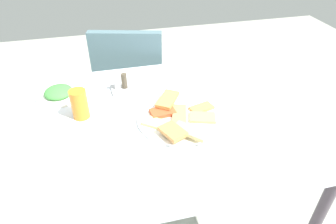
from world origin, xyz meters
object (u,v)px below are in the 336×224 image
at_px(fork, 37,199).
at_px(condiment_caddy, 121,86).
at_px(pide_platter, 178,118).
at_px(dining_chair, 132,86).
at_px(paper_napkin, 38,195).
at_px(dining_table, 161,132).
at_px(salad_plate_greens, 59,93).
at_px(soda_can, 80,104).
at_px(spoon, 39,189).

height_order(fork, condiment_caddy, condiment_caddy).
distance_m(pide_platter, condiment_caddy, 0.34).
relative_size(dining_chair, paper_napkin, 7.88).
relative_size(dining_table, paper_napkin, 10.47).
xyz_separation_m(pide_platter, salad_plate_greens, (-0.47, 0.30, 0.00)).
height_order(dining_table, pide_platter, pide_platter).
distance_m(dining_table, paper_napkin, 0.53).
height_order(pide_platter, fork, pide_platter).
relative_size(paper_napkin, condiment_caddy, 1.21).
bearing_deg(salad_plate_greens, dining_chair, 50.29).
relative_size(pide_platter, condiment_caddy, 3.76).
bearing_deg(dining_table, condiment_caddy, 117.90).
xyz_separation_m(salad_plate_greens, fork, (-0.03, -0.57, -0.01)).
height_order(soda_can, spoon, soda_can).
relative_size(soda_can, spoon, 0.63).
height_order(fork, spoon, same).
relative_size(paper_napkin, spoon, 0.60).
height_order(salad_plate_greens, spoon, salad_plate_greens).
bearing_deg(soda_can, pide_platter, -17.18).
bearing_deg(salad_plate_greens, spoon, -93.66).
bearing_deg(soda_can, condiment_caddy, 42.81).
bearing_deg(pide_platter, soda_can, 162.82).
xyz_separation_m(salad_plate_greens, soda_can, (0.10, -0.18, 0.05)).
bearing_deg(dining_chair, fork, -111.65).
bearing_deg(dining_chair, paper_napkin, -112.00).
distance_m(fork, condiment_caddy, 0.64).
distance_m(pide_platter, salad_plate_greens, 0.55).
xyz_separation_m(soda_can, condiment_caddy, (0.18, 0.17, -0.04)).
distance_m(dining_chair, condiment_caddy, 0.55).
height_order(dining_chair, soda_can, dining_chair).
xyz_separation_m(paper_napkin, spoon, (-0.00, 0.02, 0.00)).
bearing_deg(pide_platter, spoon, -154.55).
distance_m(soda_can, condiment_caddy, 0.25).
bearing_deg(condiment_caddy, soda_can, -137.19).
bearing_deg(paper_napkin, condiment_caddy, 60.07).
height_order(pide_platter, salad_plate_greens, same).
distance_m(dining_table, dining_chair, 0.73).
xyz_separation_m(salad_plate_greens, condiment_caddy, (0.28, -0.02, 0.01)).
distance_m(pide_platter, fork, 0.57).
height_order(pide_platter, paper_napkin, pide_platter).
bearing_deg(dining_table, dining_chair, 92.96).
height_order(dining_chair, condiment_caddy, dining_chair).
distance_m(soda_can, fork, 0.42).
bearing_deg(pide_platter, fork, -151.30).
relative_size(pide_platter, soda_can, 2.92).
xyz_separation_m(pide_platter, condiment_caddy, (-0.19, 0.28, 0.01)).
bearing_deg(condiment_caddy, dining_table, -62.10).
bearing_deg(condiment_caddy, salad_plate_greens, 176.75).
xyz_separation_m(pide_platter, fork, (-0.50, -0.28, -0.01)).
bearing_deg(dining_table, paper_napkin, -146.36).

